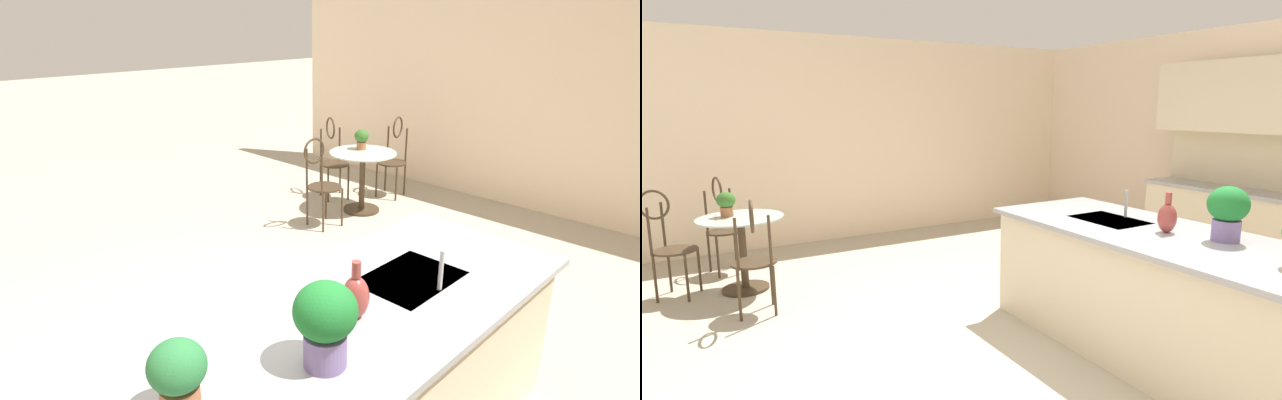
% 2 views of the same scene
% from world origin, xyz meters
% --- Properties ---
extents(ground_plane, '(40.00, 40.00, 0.00)m').
position_xyz_m(ground_plane, '(0.00, 0.00, 0.00)').
color(ground_plane, '#B2A893').
extents(wall_left_window, '(0.12, 7.80, 2.70)m').
position_xyz_m(wall_left_window, '(-4.26, 0.00, 1.35)').
color(wall_left_window, beige).
rests_on(wall_left_window, ground).
extents(kitchen_island, '(2.80, 1.06, 0.92)m').
position_xyz_m(kitchen_island, '(0.30, 0.85, 0.46)').
color(kitchen_island, beige).
rests_on(kitchen_island, ground).
extents(bistro_table, '(0.80, 0.80, 0.74)m').
position_xyz_m(bistro_table, '(-2.71, -1.54, 0.45)').
color(bistro_table, '#3D2D1E').
rests_on(bistro_table, ground).
extents(chair_near_window, '(0.51, 0.45, 1.04)m').
position_xyz_m(chair_near_window, '(-3.46, -1.64, 0.57)').
color(chair_near_window, '#3D2D1E').
rests_on(chair_near_window, ground).
extents(chair_by_island, '(0.51, 0.52, 1.04)m').
position_xyz_m(chair_by_island, '(-2.85, -2.16, 0.57)').
color(chair_by_island, '#3D2D1E').
rests_on(chair_by_island, ground).
extents(chair_toward_desk, '(0.50, 0.41, 1.04)m').
position_xyz_m(chair_toward_desk, '(-1.99, -1.54, 0.57)').
color(chair_toward_desk, '#3D2D1E').
rests_on(chair_toward_desk, ground).
extents(sink_faucet, '(0.02, 0.02, 0.22)m').
position_xyz_m(sink_faucet, '(-0.25, 1.03, 1.03)').
color(sink_faucet, '#B2B5BA').
rests_on(sink_faucet, kitchen_island).
extents(potted_plant_on_table, '(0.17, 0.17, 0.24)m').
position_xyz_m(potted_plant_on_table, '(-2.80, -1.64, 0.88)').
color(potted_plant_on_table, '#9E603D').
rests_on(potted_plant_on_table, bistro_table).
extents(potted_plant_counter_near, '(0.26, 0.26, 0.37)m').
position_xyz_m(potted_plant_counter_near, '(0.60, 1.03, 1.13)').
color(potted_plant_counter_near, '#7A669E').
rests_on(potted_plant_counter_near, kitchen_island).
extents(potted_plant_counter_far, '(0.21, 0.21, 0.29)m').
position_xyz_m(potted_plant_counter_far, '(1.15, 0.85, 1.09)').
color(potted_plant_counter_far, '#9E603D').
rests_on(potted_plant_counter_far, kitchen_island).
extents(vase_on_counter, '(0.13, 0.13, 0.29)m').
position_xyz_m(vase_on_counter, '(0.25, 0.89, 1.03)').
color(vase_on_counter, '#993D38').
rests_on(vase_on_counter, kitchen_island).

